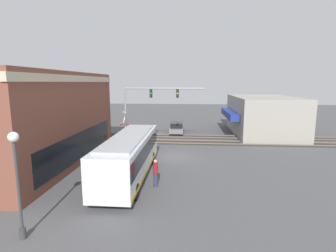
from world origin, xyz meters
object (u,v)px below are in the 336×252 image
(city_bus, at_px, (130,154))
(crossing_signal, at_px, (125,124))
(parked_car_grey, at_px, (177,128))
(pedestrian_at_crossing, at_px, (131,135))
(pedestrian_near_bus, at_px, (155,173))
(streetlamp, at_px, (17,177))

(city_bus, relative_size, crossing_signal, 2.88)
(crossing_signal, relative_size, parked_car_grey, 0.81)
(city_bus, xyz_separation_m, crossing_signal, (9.94, 2.77, 0.58))
(crossing_signal, height_order, pedestrian_at_crossing, crossing_signal)
(parked_car_grey, xyz_separation_m, pedestrian_at_crossing, (-6.57, 4.95, 0.25))
(city_bus, height_order, parked_car_grey, city_bus)
(city_bus, bearing_deg, parked_car_grey, -8.58)
(parked_car_grey, xyz_separation_m, pedestrian_near_bus, (-18.84, 0.52, 0.26))
(pedestrian_at_crossing, bearing_deg, city_bus, -167.55)
(crossing_signal, height_order, parked_car_grey, crossing_signal)
(pedestrian_near_bus, bearing_deg, parked_car_grey, -1.58)
(city_bus, distance_m, pedestrian_at_crossing, 10.94)
(city_bus, relative_size, pedestrian_at_crossing, 5.96)
(crossing_signal, distance_m, parked_car_grey, 9.19)
(city_bus, distance_m, parked_car_grey, 17.45)
(parked_car_grey, bearing_deg, city_bus, 171.42)
(crossing_signal, xyz_separation_m, pedestrian_at_crossing, (0.72, -0.42, -1.35))
(city_bus, xyz_separation_m, pedestrian_near_bus, (-1.61, -2.08, -0.75))
(streetlamp, relative_size, pedestrian_at_crossing, 2.62)
(streetlamp, distance_m, pedestrian_near_bus, 8.33)
(pedestrian_at_crossing, bearing_deg, pedestrian_near_bus, -160.13)
(city_bus, height_order, crossing_signal, crossing_signal)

